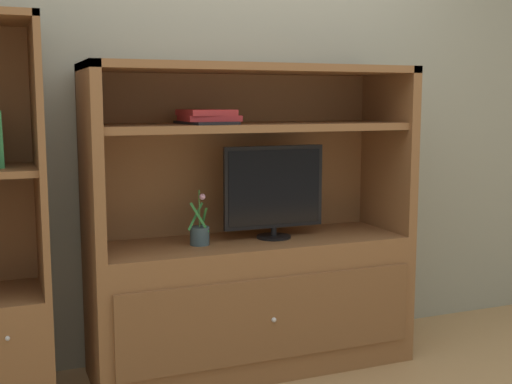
{
  "coord_description": "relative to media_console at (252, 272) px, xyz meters",
  "views": [
    {
      "loc": [
        -1.2,
        -2.63,
        1.37
      ],
      "look_at": [
        0.0,
        0.35,
        0.92
      ],
      "focal_mm": 46.09,
      "sensor_mm": 36.0,
      "label": 1
    }
  ],
  "objects": [
    {
      "name": "potted_plant",
      "position": [
        -0.28,
        -0.02,
        0.22
      ],
      "size": [
        0.11,
        0.12,
        0.27
      ],
      "color": "#384C56",
      "rests_on": "media_console"
    },
    {
      "name": "magazine_stack",
      "position": [
        -0.23,
        -0.01,
        0.79
      ],
      "size": [
        0.27,
        0.34,
        0.07
      ],
      "color": "black",
      "rests_on": "media_console"
    },
    {
      "name": "painted_rear_wall",
      "position": [
        0.0,
        0.34,
        0.9
      ],
      "size": [
        6.0,
        0.1,
        2.8
      ],
      "primitive_type": "cube",
      "color": "gray",
      "rests_on": "ground_plane"
    },
    {
      "name": "tv_monitor",
      "position": [
        0.12,
        -0.01,
        0.42
      ],
      "size": [
        0.54,
        0.18,
        0.47
      ],
      "color": "black",
      "rests_on": "media_console"
    },
    {
      "name": "bookshelf_tall",
      "position": [
        -1.18,
        0.01,
        0.09
      ],
      "size": [
        0.37,
        0.47,
        1.73
      ],
      "color": "brown",
      "rests_on": "ground_plane"
    },
    {
      "name": "media_console",
      "position": [
        0.0,
        0.0,
        0.0
      ],
      "size": [
        1.63,
        0.54,
        1.54
      ],
      "color": "brown",
      "rests_on": "ground_plane"
    }
  ]
}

